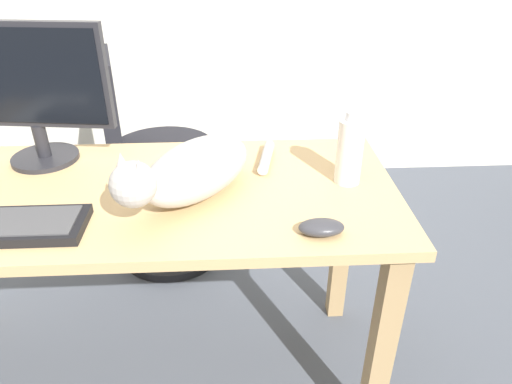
{
  "coord_description": "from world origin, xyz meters",
  "views": [
    {
      "loc": [
        0.3,
        -1.15,
        1.39
      ],
      "look_at": [
        0.36,
        -0.13,
        0.8
      ],
      "focal_mm": 33.15,
      "sensor_mm": 36.0,
      "label": 1
    }
  ],
  "objects_px": {
    "monitor": "(28,89)",
    "cat": "(192,170)",
    "office_chair": "(153,175)",
    "computer_mouse": "(321,227)",
    "water_bottle": "(350,151)"
  },
  "relations": [
    {
      "from": "cat",
      "to": "water_bottle",
      "type": "distance_m",
      "value": 0.44
    },
    {
      "from": "monitor",
      "to": "computer_mouse",
      "type": "height_order",
      "value": "monitor"
    },
    {
      "from": "monitor",
      "to": "water_bottle",
      "type": "bearing_deg",
      "value": -11.56
    },
    {
      "from": "monitor",
      "to": "computer_mouse",
      "type": "relative_size",
      "value": 4.36
    },
    {
      "from": "office_chair",
      "to": "monitor",
      "type": "relative_size",
      "value": 1.98
    },
    {
      "from": "cat",
      "to": "water_bottle",
      "type": "relative_size",
      "value": 2.33
    },
    {
      "from": "office_chair",
      "to": "water_bottle",
      "type": "bearing_deg",
      "value": -45.01
    },
    {
      "from": "cat",
      "to": "water_bottle",
      "type": "xyz_separation_m",
      "value": [
        0.43,
        0.07,
        0.02
      ]
    },
    {
      "from": "office_chair",
      "to": "monitor",
      "type": "xyz_separation_m",
      "value": [
        -0.23,
        -0.49,
        0.55
      ]
    },
    {
      "from": "office_chair",
      "to": "computer_mouse",
      "type": "bearing_deg",
      "value": -59.06
    },
    {
      "from": "monitor",
      "to": "computer_mouse",
      "type": "distance_m",
      "value": 0.92
    },
    {
      "from": "monitor",
      "to": "cat",
      "type": "bearing_deg",
      "value": -27.94
    },
    {
      "from": "office_chair",
      "to": "cat",
      "type": "relative_size",
      "value": 1.95
    },
    {
      "from": "office_chair",
      "to": "water_bottle",
      "type": "height_order",
      "value": "office_chair"
    },
    {
      "from": "monitor",
      "to": "cat",
      "type": "height_order",
      "value": "monitor"
    }
  ]
}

